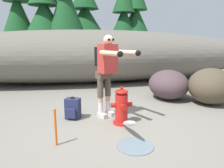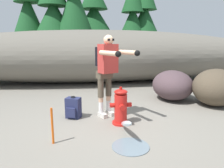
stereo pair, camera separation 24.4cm
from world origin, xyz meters
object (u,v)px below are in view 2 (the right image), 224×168
Objects in this scene: utility_worker at (107,66)px; survey_stake at (52,126)px; fire_hydrant at (121,107)px; spare_backpack at (73,108)px; boulder_mid at (173,85)px; boulder_large at (216,87)px.

utility_worker reaches higher than survey_stake.
fire_hydrant is 1.60× the size of spare_backpack.
utility_worker reaches higher than fire_hydrant.
utility_worker is 2.90× the size of survey_stake.
boulder_mid is at bearing 134.64° from spare_backpack.
utility_worker is 3.70× the size of spare_backpack.
survey_stake is at bearing -142.75° from boulder_mid.
fire_hydrant is at bearing 86.51° from spare_backpack.
boulder_mid is at bearing 142.38° from boulder_large.
fire_hydrant is 0.58× the size of boulder_mid.
boulder_mid is (-0.86, 0.66, -0.06)m from boulder_large.
spare_backpack is at bearing -157.55° from boulder_mid.
spare_backpack is at bearing 154.32° from fire_hydrant.
utility_worker reaches higher than boulder_mid.
spare_backpack is at bearing -121.29° from utility_worker.
spare_backpack is 1.17m from survey_stake.
survey_stake is (-1.00, -1.09, -0.81)m from utility_worker.
survey_stake is (-3.81, -1.57, -0.17)m from boulder_large.
survey_stake is at bearing -157.53° from boulder_large.
fire_hydrant is 1.06m from spare_backpack.
boulder_mid is 2.17× the size of survey_stake.
boulder_mid is at bearing 42.10° from fire_hydrant.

